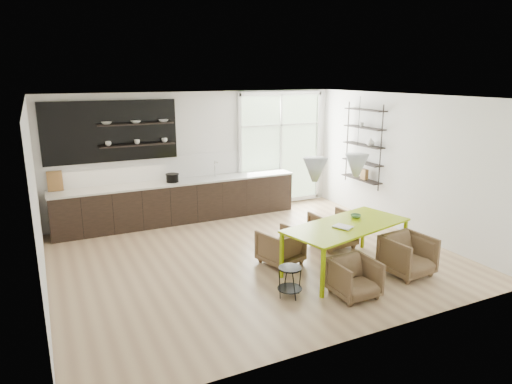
# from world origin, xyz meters

# --- Properties ---
(room) EXTENTS (7.02, 6.01, 2.91)m
(room) POSITION_xyz_m (0.58, 1.10, 1.46)
(room) COLOR tan
(room) RESTS_ON ground
(kitchen_run) EXTENTS (5.54, 0.69, 2.75)m
(kitchen_run) POSITION_xyz_m (-0.69, 2.69, 0.60)
(kitchen_run) COLOR black
(kitchen_run) RESTS_ON ground
(right_shelving) EXTENTS (0.26, 1.22, 1.90)m
(right_shelving) POSITION_xyz_m (3.36, 1.17, 1.65)
(right_shelving) COLOR black
(right_shelving) RESTS_ON ground
(dining_table) EXTENTS (2.41, 1.51, 0.82)m
(dining_table) POSITION_xyz_m (1.17, -1.19, 0.76)
(dining_table) COLOR #96B904
(dining_table) RESTS_ON ground
(armchair_back_left) EXTENTS (0.82, 0.83, 0.62)m
(armchair_back_left) POSITION_xyz_m (0.30, -0.45, 0.31)
(armchair_back_left) COLOR brown
(armchair_back_left) RESTS_ON ground
(armchair_back_right) EXTENTS (0.77, 0.79, 0.69)m
(armchair_back_right) POSITION_xyz_m (1.62, -0.17, 0.34)
(armchair_back_right) COLOR brown
(armchair_back_right) RESTS_ON ground
(armchair_front_left) EXTENTS (0.63, 0.65, 0.59)m
(armchair_front_left) POSITION_xyz_m (0.70, -2.05, 0.30)
(armchair_front_left) COLOR brown
(armchair_front_left) RESTS_ON ground
(armchair_front_right) EXTENTS (0.79, 0.81, 0.68)m
(armchair_front_right) POSITION_xyz_m (1.99, -1.80, 0.34)
(armchair_front_right) COLOR brown
(armchair_front_right) RESTS_ON ground
(wire_stool) EXTENTS (0.38, 0.38, 0.47)m
(wire_stool) POSITION_xyz_m (-0.19, -1.64, 0.31)
(wire_stool) COLOR black
(wire_stool) RESTS_ON ground
(table_book) EXTENTS (0.32, 0.36, 0.03)m
(table_book) POSITION_xyz_m (0.91, -1.34, 0.83)
(table_book) COLOR white
(table_book) RESTS_ON dining_table
(table_bowl) EXTENTS (0.26, 0.26, 0.06)m
(table_bowl) POSITION_xyz_m (1.54, -0.95, 0.85)
(table_bowl) COLOR #518151
(table_bowl) RESTS_ON dining_table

